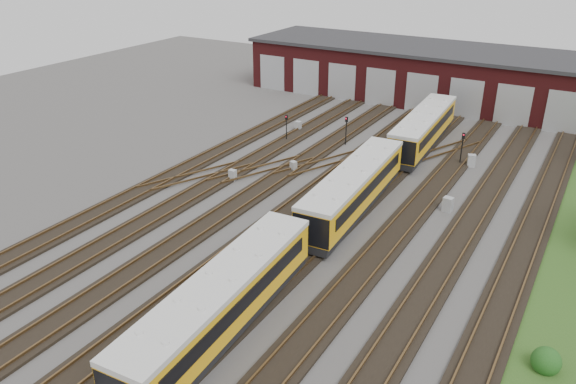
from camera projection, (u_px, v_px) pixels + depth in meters
The scene contains 14 objects.
ground at pixel (282, 245), 37.32m from camera, with size 120.00×120.00×0.00m, color #484543.
track_network at pixel (285, 239), 37.81m from camera, with size 30.40×70.00×0.33m.
maintenance_shed at pixel (454, 76), 67.17m from camera, with size 51.00×12.50×6.35m.
metro_train at pixel (354, 189), 40.90m from camera, with size 3.55×46.99×3.07m.
signal_mast_0 at pixel (286, 124), 55.18m from camera, with size 0.25×0.24×2.64m.
signal_mast_1 at pixel (346, 127), 54.07m from camera, with size 0.27×0.26×2.81m.
signal_mast_2 at pixel (415, 134), 51.97m from camera, with size 0.27×0.26×2.93m.
signal_mast_3 at pixel (462, 144), 49.43m from camera, with size 0.29×0.27×2.95m.
relay_cabinet_0 at pixel (233, 175), 46.78m from camera, with size 0.57×0.47×0.95m, color #A8ABAD.
relay_cabinet_1 at pixel (298, 126), 58.64m from camera, with size 0.57×0.47×0.95m, color #A8ABAD.
relay_cabinet_2 at pixel (293, 166), 48.65m from camera, with size 0.53×0.44×0.88m, color #A8ABAD.
relay_cabinet_3 at pixel (448, 204), 41.56m from camera, with size 0.68×0.57×1.13m, color #A8ABAD.
relay_cabinet_4 at pixel (471, 161), 49.51m from camera, with size 0.67×0.56×1.12m, color #A8ABAD.
bush_0 at pixel (547, 358), 26.44m from camera, with size 1.39×1.39×1.39m, color #194C15.
Camera 1 is at (16.77, -27.65, 18.96)m, focal length 35.00 mm.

